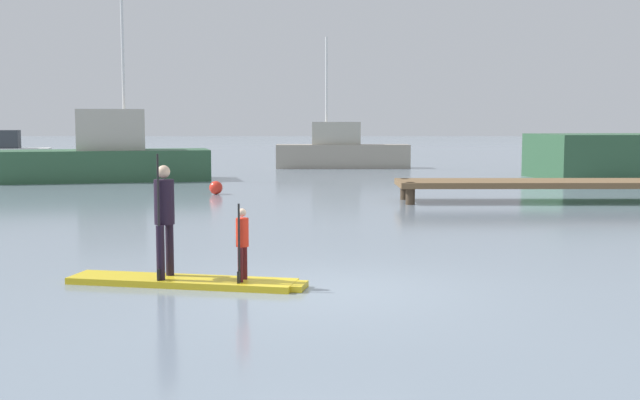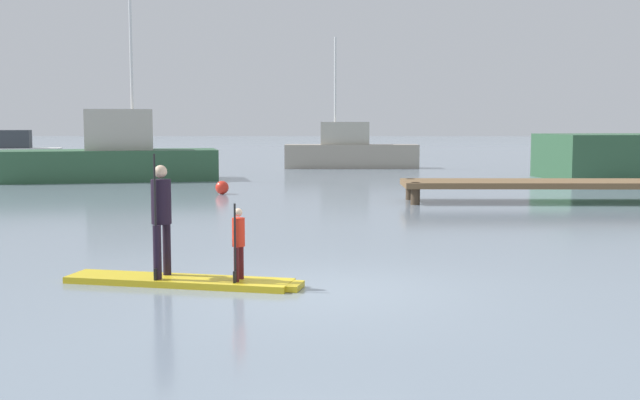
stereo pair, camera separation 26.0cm
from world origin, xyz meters
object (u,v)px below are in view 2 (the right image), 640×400
Objects in this scene: paddler_child_solo at (238,240)px; motor_boat_small_navy at (112,157)px; mooring_buoy_far at (222,188)px; paddler_adult at (161,213)px; trawler_grey_distant at (350,152)px; fishing_boat_green_midground at (1,151)px; paddleboard_near at (183,281)px.

motor_boat_small_navy is at bearing 109.89° from paddler_child_solo.
motor_boat_small_navy reaches higher than mooring_buoy_far.
paddler_child_solo is at bearing -81.44° from mooring_buoy_far.
trawler_grey_distant is at bearing 82.99° from paddler_adult.
paddler_child_solo is 0.13× the size of motor_boat_small_navy.
trawler_grey_distant reaches higher than paddler_child_solo.
fishing_boat_green_midground is (-16.51, 33.98, -0.33)m from paddler_adult.
paddler_child_solo is at bearing -12.14° from paddler_adult.
paddler_child_solo is 0.17× the size of trawler_grey_distant.
paddleboard_near is at bearing -84.61° from mooring_buoy_far.
paddleboard_near is 15.07m from mooring_buoy_far.
trawler_grey_distant is at bearing -10.95° from fishing_boat_green_midground.
motor_boat_small_navy reaches higher than fishing_boat_green_midground.
paddler_adult is at bearing 169.18° from paddleboard_near.
paddler_adult is 0.21× the size of motor_boat_small_navy.
fishing_boat_green_midground is (-16.84, 34.05, 0.71)m from paddleboard_near.
paddler_adult reaches higher than mooring_buoy_far.
trawler_grey_distant is (20.21, -3.91, 0.11)m from fishing_boat_green_midground.
paddler_child_solo is at bearing -94.71° from trawler_grey_distant.
paddler_child_solo reaches higher than paddleboard_near.
paddler_child_solo is 30.44m from trawler_grey_distant.
motor_boat_small_navy is 13.58m from trawler_grey_distant.
motor_boat_small_navy is at bearing -52.16° from fishing_boat_green_midground.
paddler_adult is at bearing -64.09° from fishing_boat_green_midground.
trawler_grey_distant is (10.24, 8.92, -0.11)m from motor_boat_small_navy.
paddleboard_near is at bearing -96.38° from trawler_grey_distant.
mooring_buoy_far is (15.43, -19.05, -0.53)m from fishing_boat_green_midground.
paddler_child_solo reaches higher than mooring_buoy_far.
motor_boat_small_navy reaches higher than paddler_adult.
motor_boat_small_navy reaches higher than paddler_child_solo.
paddleboard_near is 0.40× the size of motor_boat_small_navy.
paddler_adult is at bearing -72.82° from motor_boat_small_navy.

